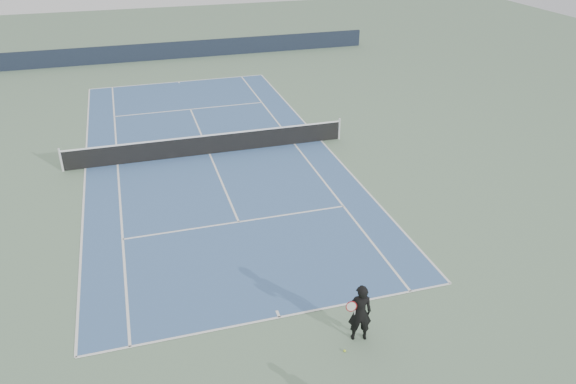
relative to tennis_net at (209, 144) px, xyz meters
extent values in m
plane|color=slate|center=(0.00, 0.00, -0.50)|extent=(80.00, 80.00, 0.00)
cube|color=#3D6091|center=(0.00, 0.00, -0.50)|extent=(10.97, 23.77, 0.01)
cylinder|color=silver|center=(-6.40, 0.00, 0.03)|extent=(0.10, 0.10, 1.07)
cylinder|color=silver|center=(6.40, 0.00, 0.03)|extent=(0.10, 0.10, 1.07)
cube|color=black|center=(0.00, 0.00, -0.04)|extent=(12.80, 0.03, 0.90)
cube|color=white|center=(0.00, 0.00, 0.43)|extent=(12.80, 0.04, 0.06)
cube|color=black|center=(0.00, 17.88, 0.10)|extent=(30.00, 0.25, 1.20)
imported|color=black|center=(1.82, -13.28, 0.37)|extent=(0.74, 0.60, 1.74)
torus|color=maroon|center=(1.54, -13.33, 0.68)|extent=(0.34, 0.18, 0.36)
cylinder|color=white|center=(1.54, -13.33, 0.68)|extent=(0.29, 0.14, 0.32)
cylinder|color=white|center=(1.66, -13.30, 0.42)|extent=(0.08, 0.13, 0.27)
sphere|color=#BAD82C|center=(1.27, -13.66, -0.47)|extent=(0.07, 0.07, 0.07)
camera|label=1|loc=(-3.30, -23.82, 10.07)|focal=35.00mm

